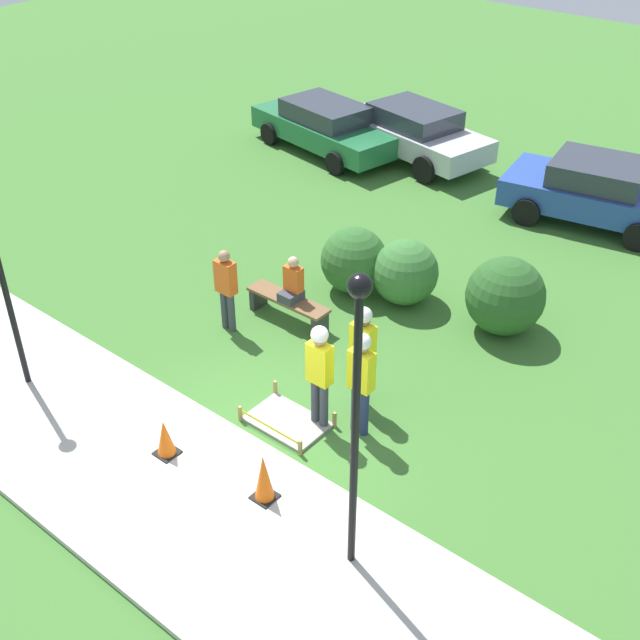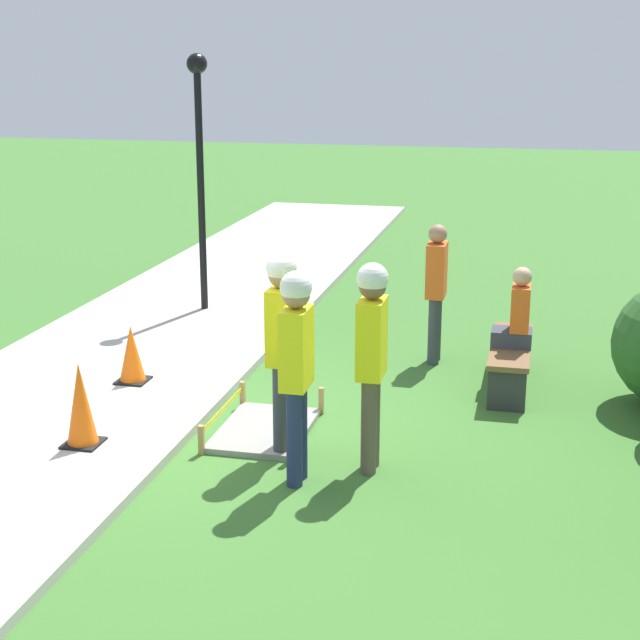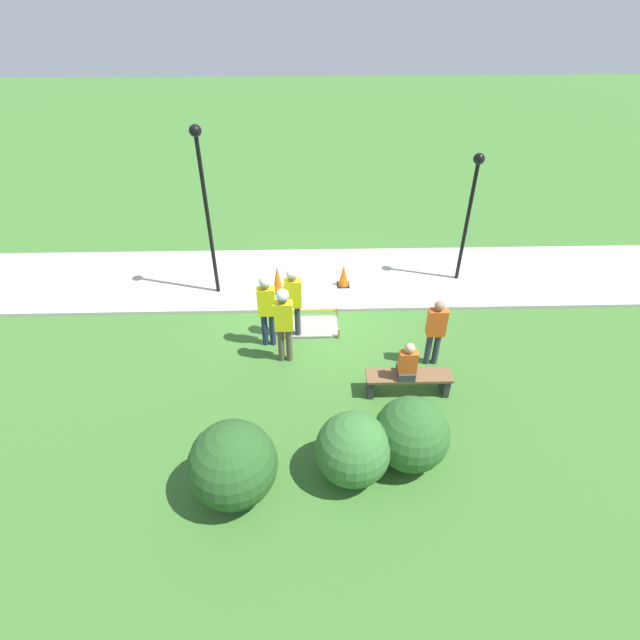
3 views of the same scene
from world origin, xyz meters
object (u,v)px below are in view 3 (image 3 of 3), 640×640
object	(u,v)px
worker_assistant	(267,304)
worker_trainee	(284,319)
traffic_cone_far_patch	(278,279)
lamppost_far	(471,200)
lamppost_near	(204,192)
worker_supervisor	(293,296)
person_seated_on_bench	(407,364)
park_bench	(408,380)
traffic_cone_near_patch	(344,275)
bystander_in_orange_shirt	(436,329)

from	to	relation	value
worker_assistant	worker_trainee	xyz separation A→B (m)	(-0.40, 0.58, 0.01)
traffic_cone_far_patch	lamppost_far	bearing A→B (deg)	-173.37
lamppost_near	lamppost_far	xyz separation A→B (m)	(-6.64, -0.50, -0.48)
worker_trainee	lamppost_near	world-z (taller)	lamppost_near
worker_supervisor	lamppost_near	world-z (taller)	lamppost_near
person_seated_on_bench	lamppost_near	distance (m)	6.28
park_bench	person_seated_on_bench	distance (m)	0.51
traffic_cone_far_patch	worker_assistant	bearing A→B (deg)	86.58
traffic_cone_near_patch	worker_trainee	bearing A→B (deg)	62.96
traffic_cone_far_patch	lamppost_far	world-z (taller)	lamppost_far
traffic_cone_far_patch	lamppost_near	xyz separation A→B (m)	(1.63, -0.08, 2.43)
worker_trainee	bystander_in_orange_shirt	xyz separation A→B (m)	(-3.29, 0.19, -0.20)
bystander_in_orange_shirt	worker_supervisor	bearing A→B (deg)	-18.77
traffic_cone_far_patch	worker_assistant	distance (m)	2.20
worker_assistant	lamppost_far	size ratio (longest dim) A/B	0.54
worker_trainee	lamppost_far	bearing A→B (deg)	-145.46
worker_supervisor	worker_assistant	xyz separation A→B (m)	(0.59, 0.29, -0.02)
lamppost_near	traffic_cone_near_patch	bearing A→B (deg)	-176.75
person_seated_on_bench	bystander_in_orange_shirt	xyz separation A→B (m)	(-0.77, -0.98, 0.10)
worker_supervisor	worker_trainee	world-z (taller)	worker_supervisor
traffic_cone_far_patch	person_seated_on_bench	distance (m)	4.77
worker_trainee	bystander_in_orange_shirt	size ratio (longest dim) A/B	1.13
worker_supervisor	traffic_cone_far_patch	bearing A→B (deg)	-75.64
traffic_cone_far_patch	lamppost_far	distance (m)	5.41
traffic_cone_far_patch	person_seated_on_bench	size ratio (longest dim) A/B	0.90
bystander_in_orange_shirt	traffic_cone_far_patch	bearing A→B (deg)	-38.79
worker_supervisor	worker_trainee	xyz separation A→B (m)	(0.19, 0.86, -0.01)
traffic_cone_far_patch	worker_supervisor	world-z (taller)	worker_supervisor
worker_assistant	person_seated_on_bench	bearing A→B (deg)	149.05
person_seated_on_bench	worker_assistant	bearing A→B (deg)	-30.95
person_seated_on_bench	worker_supervisor	xyz separation A→B (m)	(2.33, -2.04, 0.32)
park_bench	person_seated_on_bench	size ratio (longest dim) A/B	2.00
lamppost_far	traffic_cone_near_patch	bearing A→B (deg)	5.40
lamppost_near	worker_trainee	bearing A→B (deg)	124.68
traffic_cone_far_patch	traffic_cone_near_patch	bearing A→B (deg)	-171.16
person_seated_on_bench	worker_trainee	bearing A→B (deg)	-25.03
lamppost_near	lamppost_far	world-z (taller)	lamppost_near
worker_trainee	person_seated_on_bench	bearing A→B (deg)	154.97
traffic_cone_near_patch	park_bench	size ratio (longest dim) A/B	0.36
park_bench	lamppost_near	distance (m)	6.48
traffic_cone_far_patch	lamppost_near	world-z (taller)	lamppost_near
worker_trainee	lamppost_near	size ratio (longest dim) A/B	0.44
traffic_cone_far_patch	bystander_in_orange_shirt	world-z (taller)	bystander_in_orange_shirt
person_seated_on_bench	bystander_in_orange_shirt	world-z (taller)	bystander_in_orange_shirt
park_bench	worker_trainee	xyz separation A→B (m)	(2.60, -1.13, 0.81)
worker_assistant	park_bench	bearing A→B (deg)	150.44
traffic_cone_near_patch	worker_supervisor	bearing A→B (deg)	57.72
traffic_cone_far_patch	bystander_in_orange_shirt	size ratio (longest dim) A/B	0.47
worker_assistant	traffic_cone_far_patch	bearing A→B (deg)	-93.42
worker_trainee	bystander_in_orange_shirt	world-z (taller)	worker_trainee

